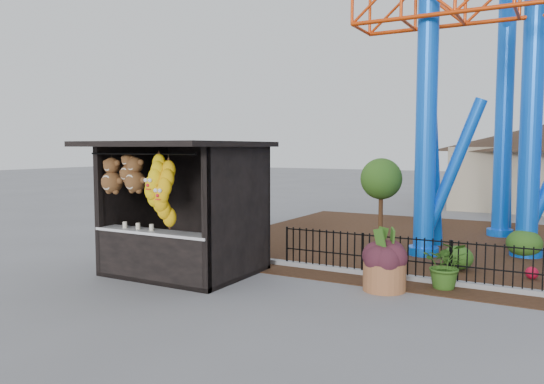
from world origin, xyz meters
The scene contains 7 objects.
ground centered at (0.00, 0.00, 0.00)m, with size 120.00×120.00×0.00m, color slate.
mulch_bed centered at (4.00, 8.00, 0.01)m, with size 18.00×12.00×0.02m, color #331E11.
curb centered at (4.00, 3.00, 0.06)m, with size 18.00×0.18×0.12m, color gray.
prize_booth centered at (-3.01, 0.90, 1.54)m, with size 3.50×3.40×3.12m.
terracotta_planter centered at (1.65, 1.93, 0.30)m, with size 0.89×0.89×0.59m, color #9A5D38.
planter_foliage centered at (1.65, 1.93, 0.91)m, with size 0.70×0.70×0.64m, color #38161F.
potted_plant centered at (2.75, 2.70, 0.52)m, with size 0.93×0.80×1.03m, color #235418.
Camera 1 is at (4.89, -8.70, 2.99)m, focal length 35.00 mm.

